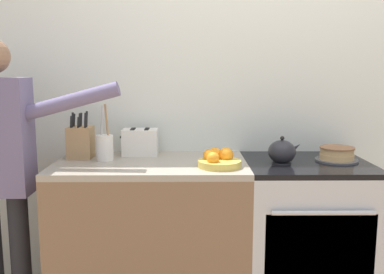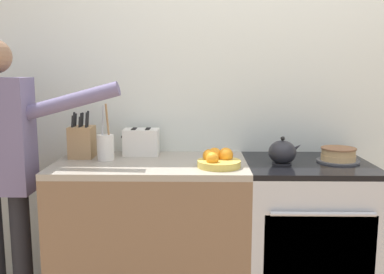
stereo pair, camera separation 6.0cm
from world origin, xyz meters
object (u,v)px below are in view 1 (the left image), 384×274
object	(u,v)px
person_baker	(1,160)
layer_cake	(337,154)
tea_kettle	(282,152)
toaster	(140,142)
fruit_bowl	(218,160)
knife_block	(81,142)
utensil_crock	(105,147)
stove_range	(304,238)

from	to	relation	value
person_baker	layer_cake	bearing A→B (deg)	6.13
tea_kettle	toaster	bearing A→B (deg)	164.03
tea_kettle	fruit_bowl	distance (m)	0.38
knife_block	person_baker	bearing A→B (deg)	-149.06
tea_kettle	person_baker	size ratio (longest dim) A/B	0.12
fruit_bowl	toaster	xyz separation A→B (m)	(-0.46, 0.31, 0.05)
fruit_bowl	tea_kettle	bearing A→B (deg)	11.84
tea_kettle	utensil_crock	distance (m)	1.02
layer_cake	person_baker	size ratio (longest dim) A/B	0.15
fruit_bowl	utensil_crock	bearing A→B (deg)	165.80
tea_kettle	toaster	size ratio (longest dim) A/B	0.83
utensil_crock	person_baker	size ratio (longest dim) A/B	0.21
fruit_bowl	knife_block	bearing A→B (deg)	163.62
stove_range	tea_kettle	distance (m)	0.55
stove_range	tea_kettle	bearing A→B (deg)	-165.68
utensil_crock	fruit_bowl	distance (m)	0.67
utensil_crock	toaster	distance (m)	0.24
tea_kettle	fruit_bowl	size ratio (longest dim) A/B	0.81
stove_range	toaster	bearing A→B (deg)	168.65
knife_block	person_baker	distance (m)	0.45
stove_range	knife_block	world-z (taller)	knife_block
knife_block	fruit_bowl	world-z (taller)	knife_block
person_baker	toaster	bearing A→B (deg)	25.09
person_baker	utensil_crock	bearing A→B (deg)	18.45
toaster	person_baker	bearing A→B (deg)	-157.31
knife_block	toaster	xyz separation A→B (m)	(0.35, 0.08, -0.02)
knife_block	utensil_crock	distance (m)	0.18
knife_block	fruit_bowl	size ratio (longest dim) A/B	1.19
utensil_crock	knife_block	bearing A→B (deg)	155.20
layer_cake	fruit_bowl	distance (m)	0.71
stove_range	layer_cake	size ratio (longest dim) A/B	3.82
fruit_bowl	person_baker	bearing A→B (deg)	179.53
stove_range	knife_block	size ratio (longest dim) A/B	3.27
toaster	stove_range	bearing A→B (deg)	-11.35
utensil_crock	fruit_bowl	world-z (taller)	utensil_crock
knife_block	layer_cake	bearing A→B (deg)	-3.99
stove_range	person_baker	world-z (taller)	person_baker
toaster	utensil_crock	bearing A→B (deg)	-141.73
layer_cake	utensil_crock	world-z (taller)	utensil_crock
knife_block	utensil_crock	bearing A→B (deg)	-24.80
stove_range	knife_block	distance (m)	1.45
fruit_bowl	person_baker	distance (m)	1.19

